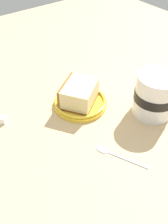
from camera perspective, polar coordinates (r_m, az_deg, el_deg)
ground_plane at (r=61.12cm, az=-0.96°, el=-4.44°), size 153.13×153.13×2.47cm
small_plate at (r=65.86cm, az=-0.86°, el=2.20°), size 13.88×13.88×1.76cm
cake_slice at (r=64.12cm, az=-1.11°, el=4.22°), size 11.87×12.36×5.38cm
tea_mug at (r=63.30cm, az=15.79°, el=3.83°), size 10.13×11.86×10.87cm
teaspoon at (r=55.17cm, az=5.93°, el=-9.07°), size 11.39×6.16×0.80cm
sugar_cube at (r=64.22cm, az=-18.25°, el=-1.63°), size 2.45×2.45×1.79cm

